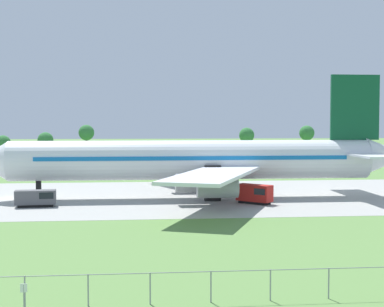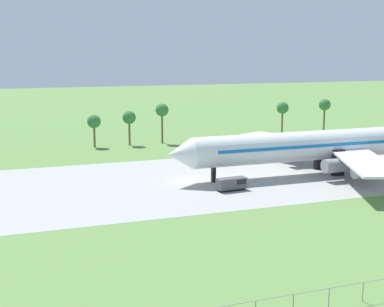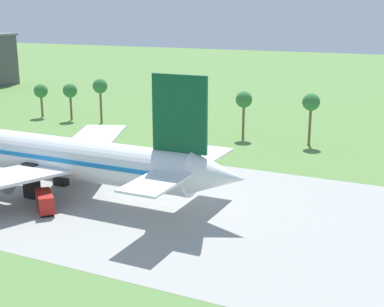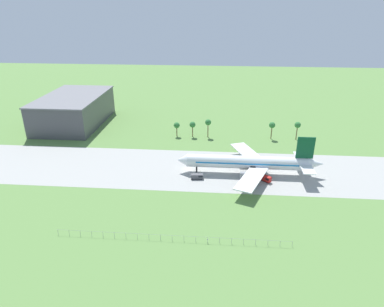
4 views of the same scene
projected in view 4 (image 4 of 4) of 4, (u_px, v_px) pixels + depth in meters
The scene contains 9 objects.
ground_plane at pixel (187, 169), 166.26m from camera, with size 600.00×600.00×0.00m, color #5B8442.
taxiway_strip at pixel (187, 169), 166.25m from camera, with size 320.00×44.00×0.02m.
jet_airliner at pixel (250, 162), 159.07m from camera, with size 67.79×53.95×19.25m.
baggage_tug at pixel (266, 179), 153.86m from camera, with size 5.14×4.96×2.78m.
catering_van at pixel (197, 176), 156.28m from camera, with size 5.69×2.44×2.35m.
perimeter_fence at pixel (172, 237), 115.51m from camera, with size 80.10×0.10×2.10m.
no_stopping_sign at pixel (207, 240), 114.50m from camera, with size 0.44×0.08×1.68m.
terminal_building at pixel (74, 110), 225.04m from camera, with size 36.72×61.20×18.96m.
palm_tree_row at pixel (229, 125), 201.64m from camera, with size 74.39×3.60×11.08m.
Camera 4 is at (14.36, -148.47, 73.85)m, focal length 32.00 mm.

